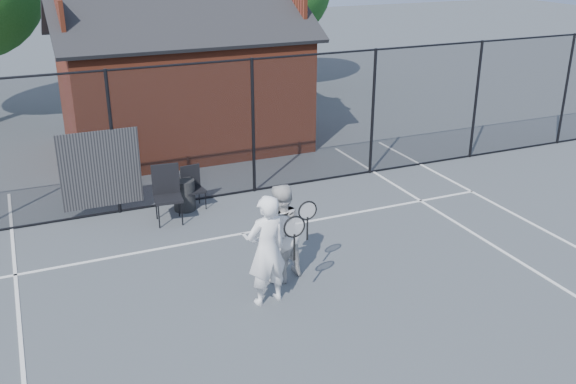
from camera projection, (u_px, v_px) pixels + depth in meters
name	position (u px, v px, depth m)	size (l,w,h in m)	color
ground	(309.00, 311.00, 9.88)	(80.00, 80.00, 0.00)	#495054
court_lines	(350.00, 359.00, 8.75)	(11.02, 18.00, 0.01)	silver
fence	(195.00, 136.00, 13.48)	(22.04, 3.00, 3.00)	black
clubhouse	(183.00, 87.00, 17.12)	(6.50, 4.36, 4.19)	maroon
player_front	(267.00, 250.00, 9.80)	(0.83, 0.64, 1.81)	white
player_back	(280.00, 233.00, 10.50)	(1.00, 0.90, 1.68)	silver
chair_left	(168.00, 196.00, 12.72)	(0.54, 0.57, 1.13)	black
chair_right	(194.00, 189.00, 13.44)	(0.42, 0.44, 0.88)	black
waste_bin	(184.00, 195.00, 13.40)	(0.45, 0.45, 0.66)	#262626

